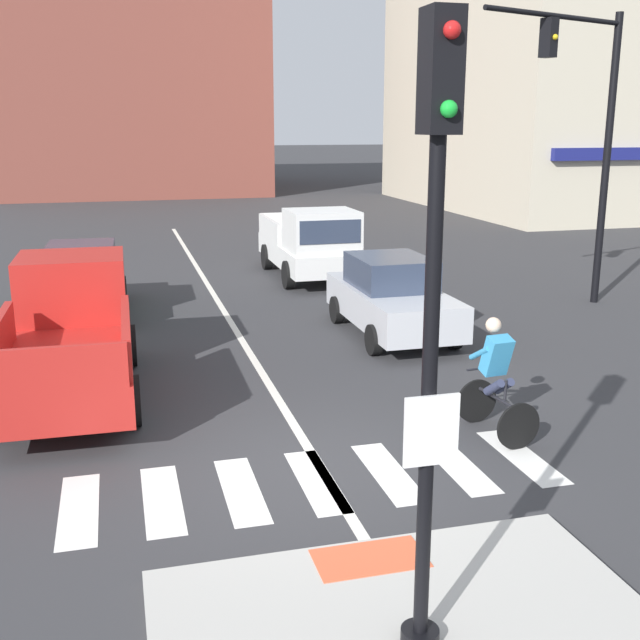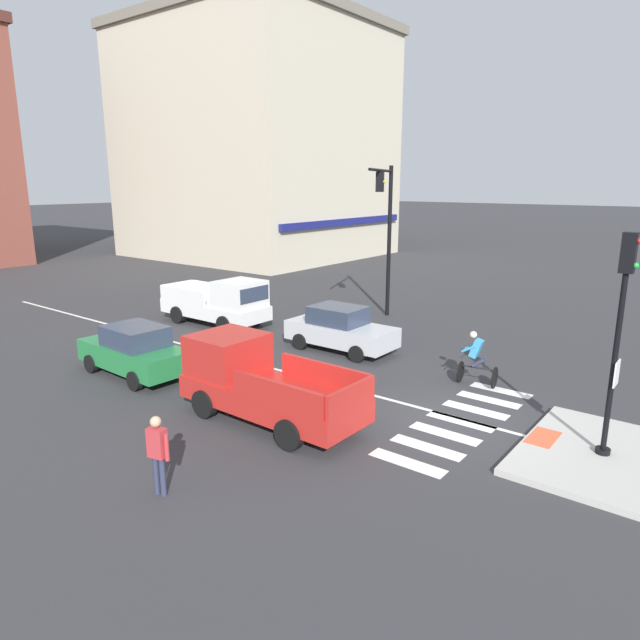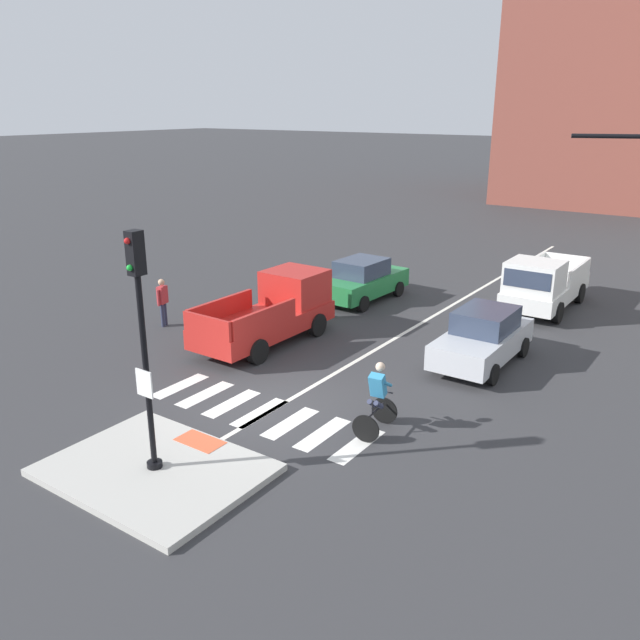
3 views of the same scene
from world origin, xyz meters
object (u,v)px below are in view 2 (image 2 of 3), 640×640
object	(u,v)px
pickup_truck_red_westbound_near	(258,382)
pedestrian_at_curb_left	(158,449)
cyclist	(476,357)
car_green_westbound_far	(135,351)
signal_pole	(620,326)
traffic_light_mast	(386,221)
car_silver_eastbound_mid	(340,329)
pickup_truck_white_eastbound_far	(222,303)

from	to	relation	value
pickup_truck_red_westbound_near	pedestrian_at_curb_left	size ratio (longest dim) A/B	3.07
cyclist	car_green_westbound_far	bearing A→B (deg)	122.99
signal_pole	traffic_light_mast	world-z (taller)	traffic_light_mast
cyclist	signal_pole	bearing A→B (deg)	-123.90
signal_pole	pedestrian_at_curb_left	world-z (taller)	signal_pole
car_silver_eastbound_mid	pedestrian_at_curb_left	bearing A→B (deg)	-163.67
car_green_westbound_far	pedestrian_at_curb_left	world-z (taller)	pedestrian_at_curb_left
pickup_truck_white_eastbound_far	pickup_truck_red_westbound_near	world-z (taller)	same
car_green_westbound_far	pedestrian_at_curb_left	distance (m)	7.70
traffic_light_mast	pickup_truck_white_eastbound_far	bearing A→B (deg)	137.53
car_silver_eastbound_mid	pickup_truck_white_eastbound_far	bearing A→B (deg)	91.44
cyclist	traffic_light_mast	bearing A→B (deg)	50.16
traffic_light_mast	car_silver_eastbound_mid	xyz separation A→B (m)	(-5.18, -1.30, -3.58)
car_silver_eastbound_mid	pedestrian_at_curb_left	world-z (taller)	pedestrian_at_curb_left
cyclist	pedestrian_at_curb_left	distance (m)	10.11
signal_pole	cyclist	size ratio (longest dim) A/B	2.93
pedestrian_at_curb_left	car_silver_eastbound_mid	bearing A→B (deg)	16.33
signal_pole	pedestrian_at_curb_left	size ratio (longest dim) A/B	2.94
signal_pole	pedestrian_at_curb_left	xyz separation A→B (m)	(-6.99, 6.62, -2.12)
cyclist	car_silver_eastbound_mid	bearing A→B (deg)	85.53
pickup_truck_white_eastbound_far	signal_pole	bearing A→B (deg)	-101.09
traffic_light_mast	pickup_truck_white_eastbound_far	size ratio (longest dim) A/B	1.33
signal_pole	car_green_westbound_far	xyz separation A→B (m)	(-3.02, 13.21, -2.30)
car_silver_eastbound_mid	pickup_truck_white_eastbound_far	distance (m)	6.18
signal_pole	traffic_light_mast	bearing A→B (deg)	52.34
car_silver_eastbound_mid	cyclist	size ratio (longest dim) A/B	2.44
car_silver_eastbound_mid	pickup_truck_red_westbound_near	distance (m)	6.56
car_green_westbound_far	cyclist	bearing A→B (deg)	-57.01
car_green_westbound_far	traffic_light_mast	bearing A→B (deg)	-11.33
pickup_truck_white_eastbound_far	pedestrian_at_curb_left	world-z (taller)	pickup_truck_white_eastbound_far
car_silver_eastbound_mid	pedestrian_at_curb_left	size ratio (longest dim) A/B	2.46
traffic_light_mast	pedestrian_at_curb_left	bearing A→B (deg)	-164.43
signal_pole	cyclist	world-z (taller)	signal_pole
signal_pole	car_green_westbound_far	size ratio (longest dim) A/B	1.18
cyclist	pedestrian_at_curb_left	bearing A→B (deg)	166.18
traffic_light_mast	pickup_truck_red_westbound_near	distance (m)	12.37
car_green_westbound_far	car_silver_eastbound_mid	size ratio (longest dim) A/B	1.01
traffic_light_mast	pedestrian_at_curb_left	size ratio (longest dim) A/B	4.05
signal_pole	pickup_truck_white_eastbound_far	world-z (taller)	signal_pole
pickup_truck_red_westbound_near	pedestrian_at_curb_left	bearing A→B (deg)	-164.36
signal_pole	cyclist	distance (m)	5.54
signal_pole	car_silver_eastbound_mid	bearing A→B (deg)	71.34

